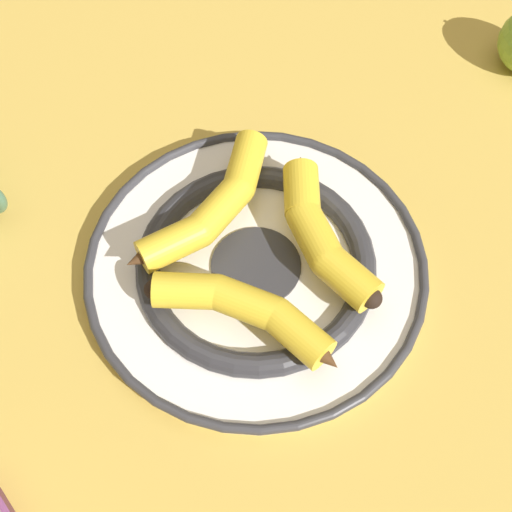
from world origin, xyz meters
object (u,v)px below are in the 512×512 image
object	(u,v)px
banana_a	(211,207)
banana_b	(320,232)
decorative_bowl	(256,267)
banana_c	(247,310)

from	to	relation	value
banana_a	banana_b	xyz separation A→B (m)	(0.11, 0.01, 0.00)
decorative_bowl	banana_c	xyz separation A→B (m)	(0.02, -0.06, 0.03)
decorative_bowl	banana_a	xyz separation A→B (m)	(-0.06, 0.03, 0.03)
decorative_bowl	banana_c	bearing A→B (deg)	-76.00
banana_b	banana_c	world-z (taller)	banana_b
banana_a	decorative_bowl	bearing A→B (deg)	-101.09
banana_a	banana_c	bearing A→B (deg)	-126.11
banana_a	banana_c	size ratio (longest dim) A/B	1.02
decorative_bowl	banana_b	xyz separation A→B (m)	(0.05, 0.04, 0.04)
decorative_bowl	banana_a	world-z (taller)	banana_a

